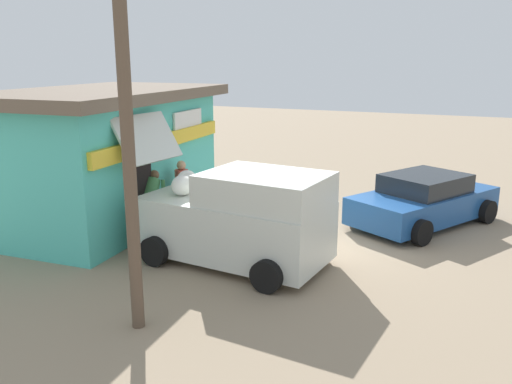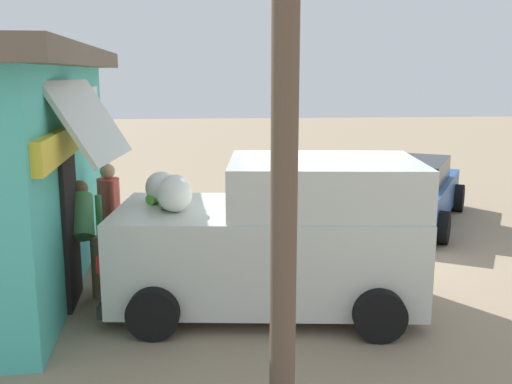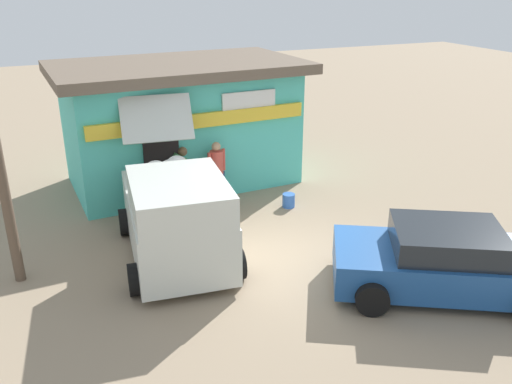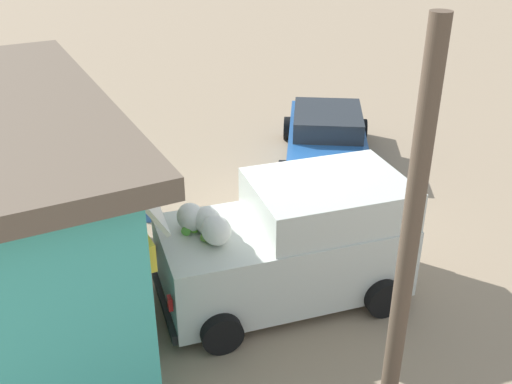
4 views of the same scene
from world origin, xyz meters
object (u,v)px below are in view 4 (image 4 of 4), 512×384
at_px(parked_sedan, 327,138).
at_px(customer_bending, 119,260).
at_px(unloaded_banana_pile, 85,321).
at_px(paint_bucket, 148,211).
at_px(delivery_van, 290,242).
at_px(vendor_standing, 117,224).

relative_size(parked_sedan, customer_bending, 2.82).
height_order(unloaded_banana_pile, paint_bucket, unloaded_banana_pile).
xyz_separation_m(delivery_van, customer_bending, (0.66, 2.59, -0.04)).
distance_m(customer_bending, paint_bucket, 3.00).
height_order(delivery_van, parked_sedan, delivery_van).
distance_m(vendor_standing, paint_bucket, 2.02).
bearing_deg(customer_bending, unloaded_banana_pile, 115.70).
distance_m(unloaded_banana_pile, paint_bucket, 3.48).
height_order(parked_sedan, customer_bending, customer_bending).
bearing_deg(paint_bucket, customer_bending, 157.26).
bearing_deg(unloaded_banana_pile, parked_sedan, -58.59).
distance_m(vendor_standing, unloaded_banana_pile, 1.78).
bearing_deg(delivery_van, paint_bucket, 23.80).
distance_m(delivery_van, unloaded_banana_pile, 3.35).
relative_size(delivery_van, vendor_standing, 2.75).
xyz_separation_m(parked_sedan, customer_bending, (-3.62, 5.79, 0.33)).
bearing_deg(parked_sedan, delivery_van, 143.23).
xyz_separation_m(delivery_van, parked_sedan, (4.28, -3.20, -0.37)).
height_order(parked_sedan, unloaded_banana_pile, parked_sedan).
xyz_separation_m(parked_sedan, vendor_standing, (-2.56, 5.58, 0.36)).
height_order(customer_bending, paint_bucket, customer_bending).
distance_m(parked_sedan, vendor_standing, 6.15).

